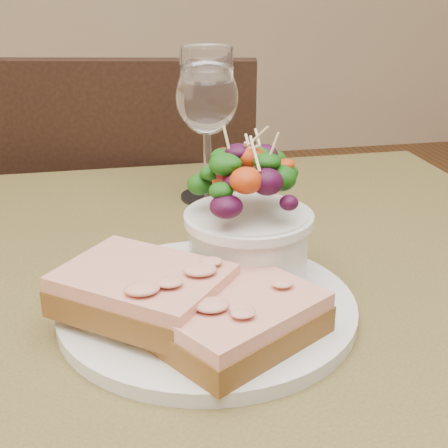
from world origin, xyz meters
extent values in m
cube|color=#473A1E|center=(0.00, 0.00, 0.73)|extent=(0.80, 0.80, 0.04)
cylinder|color=black|center=(0.34, 0.34, 0.35)|extent=(0.05, 0.05, 0.71)
cube|color=black|center=(-0.02, 0.64, 0.45)|extent=(0.50, 0.50, 0.04)
cube|color=black|center=(-0.06, 0.45, 0.68)|extent=(0.42, 0.13, 0.45)
cube|color=black|center=(-0.02, 0.64, 0.23)|extent=(0.43, 0.43, 0.45)
cylinder|color=silver|center=(-0.01, -0.04, 0.76)|extent=(0.25, 0.25, 0.01)
cube|color=#4C2814|center=(0.00, -0.10, 0.77)|extent=(0.15, 0.14, 0.02)
cube|color=beige|center=(0.00, -0.10, 0.79)|extent=(0.15, 0.14, 0.01)
cube|color=#4C2814|center=(-0.06, -0.05, 0.78)|extent=(0.16, 0.15, 0.02)
cube|color=beige|center=(-0.06, -0.05, 0.80)|extent=(0.16, 0.15, 0.01)
cylinder|color=white|center=(-0.08, -0.05, 0.78)|extent=(0.06, 0.06, 0.04)
cylinder|color=brown|center=(-0.08, -0.05, 0.80)|extent=(0.05, 0.05, 0.01)
cylinder|color=silver|center=(0.04, 0.00, 0.79)|extent=(0.11, 0.11, 0.06)
ellipsoid|color=#0B390A|center=(0.04, 0.00, 0.85)|extent=(0.10, 0.10, 0.06)
ellipsoid|color=#0B390A|center=(-0.07, 0.04, 0.77)|extent=(0.04, 0.04, 0.01)
sphere|color=maroon|center=(-0.08, 0.03, 0.77)|extent=(0.02, 0.02, 0.02)
cylinder|color=white|center=(0.04, 0.25, 0.75)|extent=(0.07, 0.07, 0.00)
cylinder|color=white|center=(0.04, 0.25, 0.80)|extent=(0.01, 0.01, 0.09)
ellipsoid|color=white|center=(0.04, 0.25, 0.88)|extent=(0.08, 0.08, 0.09)
camera|label=1|loc=(-0.09, -0.50, 1.02)|focal=50.00mm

